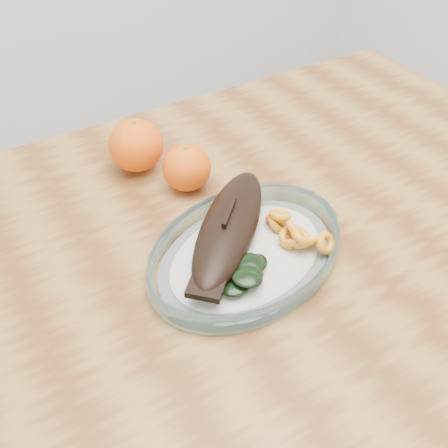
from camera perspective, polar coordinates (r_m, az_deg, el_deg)
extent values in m
cube|color=brown|center=(0.83, 2.26, -1.79)|extent=(1.20, 0.80, 0.04)
cylinder|color=brown|center=(1.54, 12.03, 2.15)|extent=(0.06, 0.06, 0.71)
ellipsoid|color=white|center=(0.77, 2.29, -3.27)|extent=(0.64, 0.53, 0.01)
torus|color=#95D2E6|center=(0.77, 2.31, -2.73)|extent=(0.67, 0.67, 0.03)
ellipsoid|color=silver|center=(0.76, 2.32, -2.29)|extent=(0.57, 0.46, 0.02)
ellipsoid|color=black|center=(0.76, 0.52, 0.63)|extent=(0.24, 0.24, 0.04)
ellipsoid|color=black|center=(0.77, 0.52, 0.19)|extent=(0.20, 0.20, 0.02)
cube|color=black|center=(0.68, -1.75, -5.22)|extent=(0.07, 0.07, 0.01)
cube|color=black|center=(0.75, 0.53, 1.80)|extent=(0.05, 0.05, 0.02)
torus|color=orange|center=(0.76, 7.30, -1.05)|extent=(0.05, 0.04, 0.04)
torus|color=orange|center=(0.77, 7.92, -0.30)|extent=(0.03, 0.04, 0.04)
torus|color=orange|center=(0.76, 10.40, -1.01)|extent=(0.05, 0.04, 0.04)
torus|color=orange|center=(0.76, 6.65, -0.60)|extent=(0.05, 0.04, 0.04)
torus|color=orange|center=(0.79, 5.39, 0.96)|extent=(0.04, 0.05, 0.04)
torus|color=orange|center=(0.76, 8.25, -1.02)|extent=(0.04, 0.04, 0.04)
torus|color=orange|center=(0.79, 5.38, 1.21)|extent=(0.04, 0.05, 0.04)
torus|color=orange|center=(0.76, 8.90, -0.90)|extent=(0.04, 0.03, 0.03)
torus|color=orange|center=(0.75, 7.96, -0.31)|extent=(0.04, 0.04, 0.03)
torus|color=orange|center=(0.76, 7.26, 0.26)|extent=(0.03, 0.04, 0.04)
torus|color=orange|center=(0.78, 5.79, 1.82)|extent=(0.05, 0.05, 0.03)
ellipsoid|color=black|center=(0.70, 1.69, -4.88)|extent=(0.04, 0.04, 0.01)
ellipsoid|color=black|center=(0.69, 1.18, -5.64)|extent=(0.04, 0.03, 0.01)
ellipsoid|color=black|center=(0.71, 1.60, -4.58)|extent=(0.05, 0.05, 0.01)
ellipsoid|color=black|center=(0.73, 3.36, -3.09)|extent=(0.05, 0.04, 0.01)
ellipsoid|color=black|center=(0.70, 2.60, -4.80)|extent=(0.04, 0.04, 0.01)
ellipsoid|color=black|center=(0.70, 2.72, -3.97)|extent=(0.04, 0.04, 0.01)
ellipsoid|color=black|center=(0.69, 2.39, -4.50)|extent=(0.05, 0.05, 0.01)
ellipsoid|color=black|center=(0.71, 2.68, -3.04)|extent=(0.04, 0.04, 0.01)
sphere|color=#FF4F05|center=(0.93, -8.94, 7.89)|extent=(0.09, 0.09, 0.09)
sphere|color=#FF4F05|center=(0.88, -3.83, 5.73)|extent=(0.08, 0.08, 0.08)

